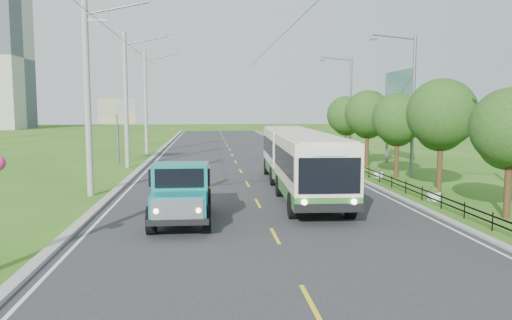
{
  "coord_description": "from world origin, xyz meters",
  "views": [
    {
      "loc": [
        -2.32,
        -16.91,
        4.48
      ],
      "look_at": [
        0.07,
        7.53,
        1.9
      ],
      "focal_mm": 35.0,
      "sensor_mm": 36.0,
      "label": 1
    }
  ],
  "objects": [
    {
      "name": "streetlight_far",
      "position": [
        10.64,
        28.0,
        4.9
      ],
      "size": [
        3.02,
        0.2,
        9.07
      ],
      "color": "slate",
      "rests_on": "ground"
    },
    {
      "name": "bus",
      "position": [
        2.53,
        9.25,
        1.88
      ],
      "size": [
        3.3,
        16.33,
        3.13
      ],
      "rotation": [
        0.0,
        0.0,
        -0.04
      ],
      "color": "#2E6629",
      "rests_on": "ground"
    },
    {
      "name": "curb_left",
      "position": [
        -7.2,
        20.0,
        0.07
      ],
      "size": [
        0.4,
        120.0,
        0.15
      ],
      "primitive_type": "cube",
      "color": "#9E9E99",
      "rests_on": "ground"
    },
    {
      "name": "dump_truck",
      "position": [
        -3.34,
        2.67,
        1.36
      ],
      "size": [
        2.28,
        5.74,
        2.4
      ],
      "rotation": [
        0.0,
        0.0,
        -0.0
      ],
      "color": "#147879",
      "rests_on": "ground"
    },
    {
      "name": "pole_mid",
      "position": [
        -8.26,
        21.0,
        5.09
      ],
      "size": [
        3.51,
        0.32,
        10.0
      ],
      "color": "gray",
      "rests_on": "ground"
    },
    {
      "name": "ground",
      "position": [
        0.0,
        0.0,
        0.0
      ],
      "size": [
        240.0,
        240.0,
        0.0
      ],
      "primitive_type": "plane",
      "color": "#2D5B15",
      "rests_on": "ground"
    },
    {
      "name": "pole_far",
      "position": [
        -8.26,
        33.0,
        5.09
      ],
      "size": [
        3.51,
        0.32,
        10.0
      ],
      "color": "gray",
      "rests_on": "ground"
    },
    {
      "name": "edge_line_right",
      "position": [
        6.65,
        20.0,
        0.02
      ],
      "size": [
        0.12,
        120.0,
        0.0
      ],
      "primitive_type": "cube",
      "color": "silver",
      "rests_on": "road"
    },
    {
      "name": "tree_fourth",
      "position": [
        9.86,
        14.14,
        3.59
      ],
      "size": [
        3.24,
        3.31,
        5.4
      ],
      "color": "#382314",
      "rests_on": "ground"
    },
    {
      "name": "planter_near",
      "position": [
        8.6,
        6.0,
        0.29
      ],
      "size": [
        0.64,
        0.64,
        0.67
      ],
      "color": "silver",
      "rests_on": "ground"
    },
    {
      "name": "tree_fifth",
      "position": [
        9.86,
        20.14,
        3.85
      ],
      "size": [
        3.48,
        3.52,
        5.8
      ],
      "color": "#382314",
      "rests_on": "ground"
    },
    {
      "name": "streetlight_mid",
      "position": [
        10.64,
        14.0,
        4.9
      ],
      "size": [
        3.02,
        0.2,
        9.07
      ],
      "color": "slate",
      "rests_on": "ground"
    },
    {
      "name": "edge_line_left",
      "position": [
        -6.65,
        20.0,
        0.02
      ],
      "size": [
        0.12,
        120.0,
        0.0
      ],
      "primitive_type": "cube",
      "color": "silver",
      "rests_on": "road"
    },
    {
      "name": "pole_near",
      "position": [
        -8.26,
        9.0,
        5.09
      ],
      "size": [
        3.51,
        0.32,
        10.0
      ],
      "color": "gray",
      "rests_on": "ground"
    },
    {
      "name": "planter_far",
      "position": [
        8.6,
        22.0,
        0.29
      ],
      "size": [
        0.64,
        0.64,
        0.67
      ],
      "color": "silver",
      "rests_on": "ground"
    },
    {
      "name": "curb_right",
      "position": [
        7.15,
        20.0,
        0.05
      ],
      "size": [
        0.3,
        120.0,
        0.1
      ],
      "primitive_type": "cube",
      "color": "#9E9E99",
      "rests_on": "ground"
    },
    {
      "name": "tree_second",
      "position": [
        9.86,
        2.14,
        3.52
      ],
      "size": [
        3.18,
        3.26,
        5.3
      ],
      "color": "#382314",
      "rests_on": "ground"
    },
    {
      "name": "billboard_left",
      "position": [
        -9.5,
        24.0,
        3.87
      ],
      "size": [
        3.0,
        0.2,
        5.2
      ],
      "color": "slate",
      "rests_on": "ground"
    },
    {
      "name": "road",
      "position": [
        0.0,
        20.0,
        0.01
      ],
      "size": [
        14.0,
        120.0,
        0.02
      ],
      "primitive_type": "cube",
      "color": "#28282B",
      "rests_on": "ground"
    },
    {
      "name": "tree_back",
      "position": [
        9.86,
        26.14,
        3.65
      ],
      "size": [
        3.3,
        3.36,
        5.5
      ],
      "color": "#382314",
      "rests_on": "ground"
    },
    {
      "name": "railing_right",
      "position": [
        8.0,
        14.0,
        0.3
      ],
      "size": [
        0.04,
        40.0,
        0.6
      ],
      "primitive_type": "cube",
      "color": "black",
      "rests_on": "ground"
    },
    {
      "name": "billboard_right",
      "position": [
        12.3,
        20.0,
        5.34
      ],
      "size": [
        0.24,
        6.0,
        7.3
      ],
      "color": "slate",
      "rests_on": "ground"
    },
    {
      "name": "planter_mid",
      "position": [
        8.6,
        14.0,
        0.29
      ],
      "size": [
        0.64,
        0.64,
        0.67
      ],
      "color": "silver",
      "rests_on": "ground"
    },
    {
      "name": "centre_dash",
      "position": [
        0.0,
        0.0,
        0.02
      ],
      "size": [
        0.12,
        2.2,
        0.0
      ],
      "primitive_type": "cube",
      "color": "yellow",
      "rests_on": "road"
    },
    {
      "name": "tree_third",
      "position": [
        9.86,
        8.14,
        3.99
      ],
      "size": [
        3.6,
        3.62,
        6.0
      ],
      "color": "#382314",
      "rests_on": "ground"
    }
  ]
}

